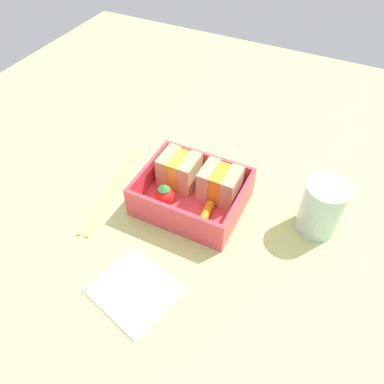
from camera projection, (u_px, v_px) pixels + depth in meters
ground_plane at (192, 208)px, 61.45cm from camera, size 120.00×120.00×2.00cm
bento_tray at (192, 201)px, 60.29cm from camera, size 16.19×13.31×1.20cm
bento_rim at (192, 189)px, 58.30cm from camera, size 16.19×13.31×4.30cm
sandwich_left at (179, 170)px, 60.63cm from camera, size 5.94×5.18×5.32cm
sandwich_center_left at (220, 184)px, 58.44cm from camera, size 5.94×5.18×5.32cm
strawberry_far_left at (164, 195)px, 58.03cm from camera, size 3.11×3.11×3.71cm
carrot_stick_far_left at (206, 214)px, 56.80cm from camera, size 1.65×4.49×1.32cm
chopstick_pair at (113, 187)px, 62.78cm from camera, size 5.28×21.10×0.70cm
drinking_glass at (322, 208)px, 54.44cm from camera, size 6.23×6.23×8.53cm
folded_napkin at (132, 289)px, 49.92cm from camera, size 12.45×11.80×0.40cm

